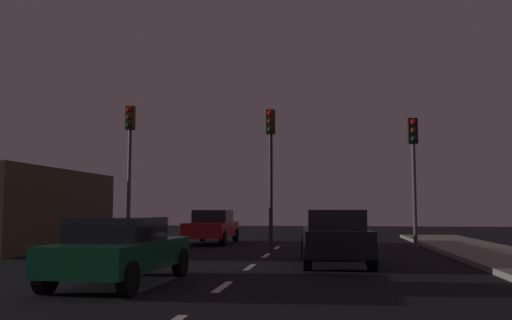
# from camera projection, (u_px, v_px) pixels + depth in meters

# --- Properties ---
(ground_plane) EXTENTS (80.00, 80.00, 0.00)m
(ground_plane) POSITION_uv_depth(u_px,v_px,m) (228.00, 283.00, 11.64)
(ground_plane) COLOR black
(lane_stripe_third) EXTENTS (0.16, 1.60, 0.01)m
(lane_stripe_third) POSITION_uv_depth(u_px,v_px,m) (223.00, 287.00, 11.05)
(lane_stripe_third) COLOR silver
(lane_stripe_third) RESTS_ON ground_plane
(lane_stripe_fourth) EXTENTS (0.16, 1.60, 0.01)m
(lane_stripe_fourth) POSITION_uv_depth(u_px,v_px,m) (250.00, 267.00, 14.80)
(lane_stripe_fourth) COLOR silver
(lane_stripe_fourth) RESTS_ON ground_plane
(lane_stripe_fifth) EXTENTS (0.16, 1.60, 0.01)m
(lane_stripe_fifth) POSITION_uv_depth(u_px,v_px,m) (266.00, 255.00, 18.55)
(lane_stripe_fifth) COLOR silver
(lane_stripe_fifth) RESTS_ON ground_plane
(lane_stripe_sixth) EXTENTS (0.16, 1.60, 0.01)m
(lane_stripe_sixth) POSITION_uv_depth(u_px,v_px,m) (277.00, 248.00, 22.30)
(lane_stripe_sixth) COLOR silver
(lane_stripe_sixth) RESTS_ON ground_plane
(traffic_signal_left) EXTENTS (0.32, 0.38, 5.47)m
(traffic_signal_left) POSITION_uv_depth(u_px,v_px,m) (130.00, 150.00, 20.75)
(traffic_signal_left) COLOR #4C4C51
(traffic_signal_left) RESTS_ON ground_plane
(traffic_signal_center) EXTENTS (0.32, 0.38, 5.20)m
(traffic_signal_center) POSITION_uv_depth(u_px,v_px,m) (271.00, 152.00, 20.01)
(traffic_signal_center) COLOR #2D2D30
(traffic_signal_center) RESTS_ON ground_plane
(traffic_signal_right) EXTENTS (0.32, 0.38, 4.77)m
(traffic_signal_right) POSITION_uv_depth(u_px,v_px,m) (414.00, 158.00, 19.31)
(traffic_signal_right) COLOR #4C4C51
(traffic_signal_right) RESTS_ON ground_plane
(car_stopped_ahead) EXTENTS (2.11, 4.43, 1.54)m
(car_stopped_ahead) POSITION_uv_depth(u_px,v_px,m) (335.00, 237.00, 15.55)
(car_stopped_ahead) COLOR black
(car_stopped_ahead) RESTS_ON ground_plane
(car_adjacent_lane) EXTENTS (1.93, 4.28, 1.39)m
(car_adjacent_lane) POSITION_uv_depth(u_px,v_px,m) (121.00, 250.00, 11.47)
(car_adjacent_lane) COLOR #0F4C2D
(car_adjacent_lane) RESTS_ON ground_plane
(car_oncoming_far) EXTENTS (1.91, 4.54, 1.52)m
(car_oncoming_far) POSITION_uv_depth(u_px,v_px,m) (212.00, 226.00, 25.08)
(car_oncoming_far) COLOR #B21919
(car_oncoming_far) RESTS_ON ground_plane
(storefront_left) EXTENTS (5.55, 8.79, 3.11)m
(storefront_left) POSITION_uv_depth(u_px,v_px,m) (3.00, 209.00, 21.90)
(storefront_left) COLOR brown
(storefront_left) RESTS_ON ground_plane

